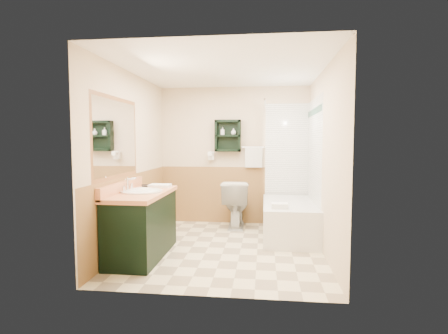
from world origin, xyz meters
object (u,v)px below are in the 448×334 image
hair_dryer (211,156)px  vanity (142,224)px  vanity_book (142,179)px  toilet (236,204)px  bathtub (290,219)px  wall_shelf (228,136)px  soap_bottle_a (223,133)px  soap_bottle_b (234,132)px

hair_dryer → vanity: hair_dryer is taller
vanity_book → vanity: bearing=-93.0°
toilet → hair_dryer: bearing=-28.1°
vanity → hair_dryer: bearing=72.5°
bathtub → vanity_book: size_ratio=6.88×
wall_shelf → vanity: (-0.89, -1.86, -1.14)m
wall_shelf → hair_dryer: (-0.30, 0.02, -0.35)m
soap_bottle_a → soap_bottle_b: soap_bottle_b is taller
toilet → vanity_book: 1.78m
vanity → soap_bottle_b: 2.42m
vanity → toilet: (1.05, 1.65, -0.02)m
soap_bottle_b → bathtub: bearing=-38.2°
hair_dryer → soap_bottle_b: bearing=-4.3°
vanity → bathtub: bearing=30.4°
vanity → bathtub: vanity is taller
hair_dryer → soap_bottle_a: size_ratio=1.76×
hair_dryer → toilet: 0.96m
vanity → soap_bottle_b: size_ratio=11.45×
bathtub → toilet: toilet is taller
wall_shelf → soap_bottle_a: 0.10m
wall_shelf → soap_bottle_a: bearing=-176.8°
soap_bottle_b → wall_shelf: bearing=177.1°
hair_dryer → toilet: bearing=-26.7°
wall_shelf → vanity_book: bearing=-127.3°
bathtub → soap_bottle_a: soap_bottle_a is taller
hair_dryer → wall_shelf: bearing=-4.8°
wall_shelf → toilet: size_ratio=0.69×
toilet → bathtub: bearing=147.3°
wall_shelf → soap_bottle_b: bearing=-2.9°
wall_shelf → vanity_book: size_ratio=2.52×
soap_bottle_a → vanity: bearing=-113.5°
hair_dryer → bathtub: (1.33, -0.76, -0.93)m
vanity_book → soap_bottle_b: 1.93m
vanity → soap_bottle_a: 2.34m
toilet → soap_bottle_a: soap_bottle_a is taller
bathtub → vanity_book: bearing=-162.4°
wall_shelf → soap_bottle_b: wall_shelf is taller
hair_dryer → bathtub: 1.79m
wall_shelf → vanity: size_ratio=0.42×
toilet → soap_bottle_b: bearing=-75.5°
vanity_book → soap_bottle_b: (1.16, 1.39, 0.68)m
toilet → vanity: bearing=56.2°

